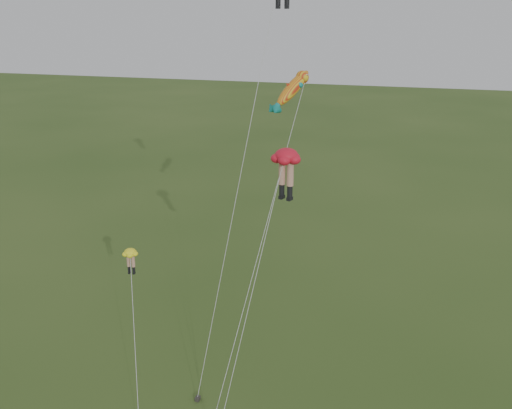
# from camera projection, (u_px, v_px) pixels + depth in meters

# --- Properties ---
(ground) EXTENTS (300.00, 300.00, 0.00)m
(ground) POSITION_uv_depth(u_px,v_px,m) (202.00, 406.00, 33.12)
(ground) COLOR #2F491A
(ground) RESTS_ON ground
(legs_kite_red_mid) EXTENTS (3.31, 7.23, 14.99)m
(legs_kite_red_mid) POSITION_uv_depth(u_px,v_px,m) (286.00, 163.00, 29.88)
(legs_kite_red_mid) COLOR red
(legs_kite_red_mid) RESTS_ON ground
(legs_kite_yellow) EXTENTS (3.49, 6.21, 8.45)m
(legs_kite_yellow) POSITION_uv_depth(u_px,v_px,m) (131.00, 262.00, 33.62)
(legs_kite_yellow) COLOR #FCF320
(legs_kite_yellow) RESTS_ON ground
(fish_kite) EXTENTS (2.73, 14.50, 18.43)m
(fish_kite) POSITION_uv_depth(u_px,v_px,m) (292.00, 90.00, 36.08)
(fish_kite) COLOR yellow
(fish_kite) RESTS_ON ground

